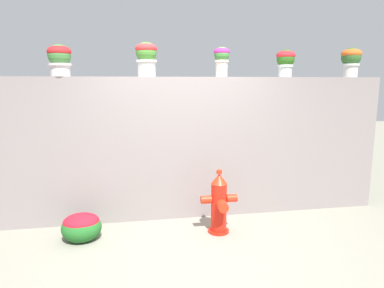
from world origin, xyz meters
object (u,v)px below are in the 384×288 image
at_px(potted_plant_4, 286,60).
at_px(potted_plant_5, 351,59).
at_px(fire_hydrant, 219,204).
at_px(potted_plant_1, 60,58).
at_px(potted_plant_2, 146,56).
at_px(flower_bush_left, 81,226).
at_px(potted_plant_3, 222,58).

xyz_separation_m(potted_plant_4, potted_plant_5, (1.08, 0.03, 0.03)).
bearing_deg(potted_plant_5, fire_hydrant, -162.34).
distance_m(potted_plant_1, potted_plant_5, 4.24).
height_order(potted_plant_1, potted_plant_4, potted_plant_1).
relative_size(potted_plant_2, flower_bush_left, 0.94).
bearing_deg(potted_plant_4, potted_plant_2, 179.32).
xyz_separation_m(potted_plant_1, potted_plant_5, (4.24, 0.04, 0.03)).
xyz_separation_m(potted_plant_3, flower_bush_left, (-1.96, -0.63, -2.13)).
xyz_separation_m(potted_plant_1, potted_plant_4, (3.16, 0.01, 0.00)).
height_order(potted_plant_3, flower_bush_left, potted_plant_3).
distance_m(potted_plant_4, potted_plant_5, 1.08).
xyz_separation_m(potted_plant_5, flower_bush_left, (-4.00, -0.63, -2.13)).
relative_size(potted_plant_4, fire_hydrant, 0.47).
relative_size(potted_plant_3, potted_plant_4, 1.07).
bearing_deg(potted_plant_3, potted_plant_2, -179.32).
bearing_deg(potted_plant_3, potted_plant_1, -178.71).
height_order(potted_plant_1, potted_plant_3, potted_plant_3).
xyz_separation_m(potted_plant_1, flower_bush_left, (0.24, -0.58, -2.10)).
xyz_separation_m(potted_plant_2, potted_plant_3, (1.07, 0.01, -0.02)).
height_order(potted_plant_2, fire_hydrant, potted_plant_2).
height_order(potted_plant_1, fire_hydrant, potted_plant_1).
distance_m(potted_plant_2, potted_plant_3, 1.07).
bearing_deg(potted_plant_1, potted_plant_2, 1.88).
distance_m(potted_plant_2, fire_hydrant, 2.24).
relative_size(potted_plant_1, potted_plant_4, 1.04).
relative_size(potted_plant_2, potted_plant_4, 1.18).
bearing_deg(fire_hydrant, potted_plant_2, 141.17).
bearing_deg(potted_plant_1, flower_bush_left, -67.73).
height_order(potted_plant_2, potted_plant_4, potted_plant_2).
relative_size(potted_plant_3, potted_plant_5, 0.95).
bearing_deg(flower_bush_left, potted_plant_2, 34.73).
xyz_separation_m(potted_plant_2, flower_bush_left, (-0.89, -0.62, -2.14)).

